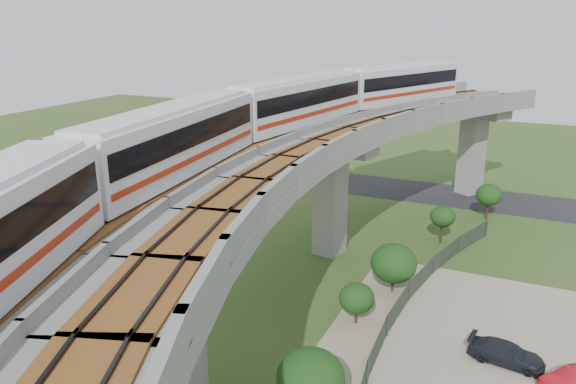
# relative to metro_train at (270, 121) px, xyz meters

# --- Properties ---
(ground) EXTENTS (160.00, 160.00, 0.00)m
(ground) POSITION_rel_metro_train_xyz_m (-0.35, -0.93, -12.31)
(ground) COLOR #365321
(ground) RESTS_ON ground
(dirt_lot) EXTENTS (18.00, 26.00, 0.04)m
(dirt_lot) POSITION_rel_metro_train_xyz_m (13.65, -2.93, -12.29)
(dirt_lot) COLOR gray
(dirt_lot) RESTS_ON ground
(asphalt_road) EXTENTS (60.00, 8.00, 0.03)m
(asphalt_road) POSITION_rel_metro_train_xyz_m (-0.35, 29.07, -12.29)
(asphalt_road) COLOR #232326
(asphalt_road) RESTS_ON ground
(viaduct) EXTENTS (19.58, 73.98, 11.40)m
(viaduct) POSITION_rel_metro_train_xyz_m (3.49, -0.93, -3.26)
(viaduct) COLOR #99968E
(viaduct) RESTS_ON ground
(metro_train) EXTENTS (11.01, 61.33, 3.64)m
(metro_train) POSITION_rel_metro_train_xyz_m (0.00, 0.00, 0.00)
(metro_train) COLOR silver
(metro_train) RESTS_ON ground
(fence) EXTENTS (3.87, 38.73, 1.50)m
(fence) POSITION_rel_metro_train_xyz_m (9.40, -0.93, -11.56)
(fence) COLOR #2D382D
(fence) RESTS_ON ground
(tree_0) EXTENTS (2.39, 2.39, 3.51)m
(tree_0) POSITION_rel_metro_train_xyz_m (11.47, 22.74, -9.82)
(tree_0) COLOR #382314
(tree_0) RESTS_ON ground
(tree_1) EXTENTS (2.09, 2.09, 3.29)m
(tree_1) POSITION_rel_metro_train_xyz_m (8.51, 15.19, -9.91)
(tree_1) COLOR #382314
(tree_1) RESTS_ON ground
(tree_2) EXTENTS (3.19, 3.19, 3.54)m
(tree_2) POSITION_rel_metro_train_xyz_m (6.98, 4.84, -10.12)
(tree_2) COLOR #382314
(tree_2) RESTS_ON ground
(tree_3) EXTENTS (2.23, 2.23, 2.70)m
(tree_3) POSITION_rel_metro_train_xyz_m (5.95, -0.25, -10.56)
(tree_3) COLOR #382314
(tree_3) RESTS_ON ground
(tree_4) EXTENTS (3.17, 3.17, 4.00)m
(tree_4) POSITION_rel_metro_train_xyz_m (6.83, -10.02, -9.66)
(tree_4) COLOR #382314
(tree_4) RESTS_ON ground
(car_red) EXTENTS (3.35, 3.04, 1.11)m
(car_red) POSITION_rel_metro_train_xyz_m (18.08, -1.99, -11.71)
(car_red) COLOR #B5101A
(car_red) RESTS_ON dirt_lot
(car_dark) EXTENTS (4.25, 2.16, 1.18)m
(car_dark) POSITION_rel_metro_train_xyz_m (14.83, -0.90, -11.68)
(car_dark) COLOR black
(car_dark) RESTS_ON dirt_lot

